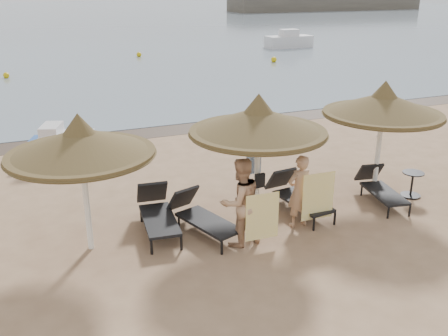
# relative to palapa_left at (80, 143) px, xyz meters

# --- Properties ---
(ground) EXTENTS (160.00, 160.00, 0.00)m
(ground) POSITION_rel_palapa_left_xyz_m (3.09, -1.29, -2.36)
(ground) COLOR tan
(ground) RESTS_ON ground
(sea) EXTENTS (200.00, 140.00, 0.03)m
(sea) POSITION_rel_palapa_left_xyz_m (3.09, 78.71, -2.35)
(sea) COLOR slate
(sea) RESTS_ON ground
(wet_sand_strip) EXTENTS (200.00, 1.60, 0.01)m
(wet_sand_strip) POSITION_rel_palapa_left_xyz_m (3.09, 8.11, -2.36)
(wet_sand_strip) COLOR #4B3B2E
(wet_sand_strip) RESTS_ON ground
(palapa_left) EXTENTS (2.99, 2.99, 2.97)m
(palapa_left) POSITION_rel_palapa_left_xyz_m (0.00, 0.00, 0.00)
(palapa_left) COLOR white
(palapa_left) RESTS_ON ground
(palapa_center) EXTENTS (3.12, 3.12, 3.09)m
(palapa_center) POSITION_rel_palapa_left_xyz_m (3.81, -0.24, 0.10)
(palapa_center) COLOR white
(palapa_center) RESTS_ON ground
(palapa_right) EXTENTS (3.07, 3.07, 3.05)m
(palapa_right) POSITION_rel_palapa_left_xyz_m (7.53, 0.12, 0.06)
(palapa_right) COLOR white
(palapa_right) RESTS_ON ground
(lounger_far_left) EXTENTS (0.92, 2.17, 0.94)m
(lounger_far_left) POSITION_rel_palapa_left_xyz_m (1.57, 0.34, -1.94)
(lounger_far_left) COLOR black
(lounger_far_left) RESTS_ON ground
(lounger_near_left) EXTENTS (1.26, 2.13, 0.91)m
(lounger_near_left) POSITION_rel_palapa_left_xyz_m (2.43, -0.19, -1.96)
(lounger_near_left) COLOR black
(lounger_near_left) RESTS_ON ground
(lounger_near_right) EXTENTS (0.90, 2.11, 0.92)m
(lounger_near_right) POSITION_rel_palapa_left_xyz_m (5.02, -0.01, -1.95)
(lounger_near_right) COLOR black
(lounger_near_right) RESTS_ON ground
(lounger_far_right) EXTENTS (0.98, 1.97, 0.84)m
(lounger_far_right) POSITION_rel_palapa_left_xyz_m (7.30, -0.36, -1.98)
(lounger_far_right) COLOR black
(lounger_far_right) RESTS_ON ground
(side_table) EXTENTS (0.56, 0.56, 0.67)m
(side_table) POSITION_rel_palapa_left_xyz_m (8.29, -0.45, -2.05)
(side_table) COLOR black
(side_table) RESTS_ON ground
(person_left) EXTENTS (1.13, 0.82, 2.27)m
(person_left) POSITION_rel_palapa_left_xyz_m (3.03, -1.03, -1.23)
(person_left) COLOR tan
(person_left) RESTS_ON ground
(person_right) EXTENTS (0.96, 0.66, 2.01)m
(person_right) POSITION_rel_palapa_left_xyz_m (4.63, -0.78, -1.36)
(person_right) COLOR tan
(person_right) RESTS_ON ground
(towel_left) EXTENTS (0.75, 0.06, 1.06)m
(towel_left) POSITION_rel_palapa_left_xyz_m (3.38, -1.38, -1.63)
(towel_left) COLOR yellow
(towel_left) RESTS_ON ground
(towel_right) EXTENTS (0.81, 0.05, 1.13)m
(towel_right) POSITION_rel_palapa_left_xyz_m (4.98, -1.03, -1.58)
(towel_right) COLOR yellow
(towel_right) RESTS_ON ground
(bag_patterned) EXTENTS (0.34, 0.14, 0.42)m
(bag_patterned) POSITION_rel_palapa_left_xyz_m (3.81, -0.06, -0.97)
(bag_patterned) COLOR silver
(bag_patterned) RESTS_ON ground
(bag_dark) EXTENTS (0.24, 0.09, 0.33)m
(bag_dark) POSITION_rel_palapa_left_xyz_m (3.81, -0.40, -1.25)
(bag_dark) COLOR black
(bag_dark) RESTS_ON ground
(pedal_boat) EXTENTS (2.80, 2.17, 1.15)m
(pedal_boat) POSITION_rel_palapa_left_xyz_m (0.19, 6.12, -1.94)
(pedal_boat) COLOR #2553A7
(pedal_boat) RESTS_ON ground
(buoy_left) EXTENTS (0.36, 0.36, 0.36)m
(buoy_left) POSITION_rel_palapa_left_xyz_m (-1.54, 22.32, -2.19)
(buoy_left) COLOR #E2B909
(buoy_left) RESTS_ON ground
(buoy_mid) EXTENTS (0.37, 0.37, 0.37)m
(buoy_mid) POSITION_rel_palapa_left_xyz_m (7.81, 28.11, -2.18)
(buoy_mid) COLOR #E2B909
(buoy_mid) RESTS_ON ground
(buoy_right) EXTENTS (0.40, 0.40, 0.40)m
(buoy_right) POSITION_rel_palapa_left_xyz_m (15.98, 21.78, -2.16)
(buoy_right) COLOR #E2B909
(buoy_right) RESTS_ON ground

